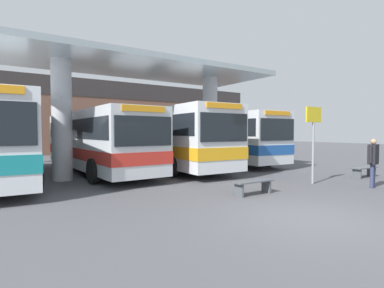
{
  "coord_description": "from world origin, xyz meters",
  "views": [
    {
      "loc": [
        -6.13,
        -4.43,
        2.05
      ],
      "look_at": [
        0.0,
        5.04,
        1.6
      ],
      "focal_mm": 28.0,
      "sensor_mm": 36.0,
      "label": 1
    }
  ],
  "objects_px": {
    "transit_bus_far_right_bay": "(220,136)",
    "info_sign_platform": "(313,129)",
    "transit_bus_center_bay": "(97,139)",
    "parked_car_street": "(146,143)",
    "waiting_bench_near_pillar": "(364,170)",
    "transit_bus_right_bay": "(163,136)",
    "pedestrian_waiting": "(373,158)",
    "waiting_bench_mid_platform": "(253,184)"
  },
  "relations": [
    {
      "from": "waiting_bench_mid_platform",
      "to": "pedestrian_waiting",
      "type": "height_order",
      "value": "pedestrian_waiting"
    },
    {
      "from": "transit_bus_center_bay",
      "to": "parked_car_street",
      "type": "xyz_separation_m",
      "value": [
        7.66,
        11.11,
        -0.68
      ]
    },
    {
      "from": "transit_bus_center_bay",
      "to": "waiting_bench_near_pillar",
      "type": "distance_m",
      "value": 12.8
    },
    {
      "from": "waiting_bench_mid_platform",
      "to": "transit_bus_right_bay",
      "type": "bearing_deg",
      "value": 83.07
    },
    {
      "from": "waiting_bench_mid_platform",
      "to": "pedestrian_waiting",
      "type": "bearing_deg",
      "value": -18.61
    },
    {
      "from": "transit_bus_center_bay",
      "to": "pedestrian_waiting",
      "type": "relative_size",
      "value": 5.94
    },
    {
      "from": "transit_bus_right_bay",
      "to": "transit_bus_far_right_bay",
      "type": "xyz_separation_m",
      "value": [
        4.29,
        0.14,
        -0.05
      ]
    },
    {
      "from": "transit_bus_right_bay",
      "to": "waiting_bench_near_pillar",
      "type": "height_order",
      "value": "transit_bus_right_bay"
    },
    {
      "from": "transit_bus_far_right_bay",
      "to": "info_sign_platform",
      "type": "xyz_separation_m",
      "value": [
        -1.85,
        -8.31,
        0.39
      ]
    },
    {
      "from": "transit_bus_center_bay",
      "to": "transit_bus_far_right_bay",
      "type": "distance_m",
      "value": 8.1
    },
    {
      "from": "waiting_bench_mid_platform",
      "to": "transit_bus_center_bay",
      "type": "bearing_deg",
      "value": 108.67
    },
    {
      "from": "transit_bus_far_right_bay",
      "to": "info_sign_platform",
      "type": "distance_m",
      "value": 8.52
    },
    {
      "from": "transit_bus_center_bay",
      "to": "waiting_bench_mid_platform",
      "type": "relative_size",
      "value": 7.04
    },
    {
      "from": "info_sign_platform",
      "to": "waiting_bench_near_pillar",
      "type": "bearing_deg",
      "value": -3.72
    },
    {
      "from": "transit_bus_right_bay",
      "to": "parked_car_street",
      "type": "xyz_separation_m",
      "value": [
        3.86,
        10.94,
        -0.81
      ]
    },
    {
      "from": "waiting_bench_mid_platform",
      "to": "parked_car_street",
      "type": "relative_size",
      "value": 0.34
    },
    {
      "from": "transit_bus_right_bay",
      "to": "pedestrian_waiting",
      "type": "xyz_separation_m",
      "value": [
        3.5,
        -9.92,
        -0.73
      ]
    },
    {
      "from": "info_sign_platform",
      "to": "pedestrian_waiting",
      "type": "relative_size",
      "value": 1.69
    },
    {
      "from": "transit_bus_right_bay",
      "to": "waiting_bench_mid_platform",
      "type": "xyz_separation_m",
      "value": [
        -1.02,
        -8.39,
        -1.49
      ]
    },
    {
      "from": "waiting_bench_mid_platform",
      "to": "parked_car_street",
      "type": "bearing_deg",
      "value": 75.84
    },
    {
      "from": "pedestrian_waiting",
      "to": "transit_bus_right_bay",
      "type": "bearing_deg",
      "value": 99.01
    },
    {
      "from": "transit_bus_right_bay",
      "to": "transit_bus_far_right_bay",
      "type": "distance_m",
      "value": 4.3
    },
    {
      "from": "pedestrian_waiting",
      "to": "parked_car_street",
      "type": "bearing_deg",
      "value": 78.58
    },
    {
      "from": "waiting_bench_near_pillar",
      "to": "transit_bus_right_bay",
      "type": "bearing_deg",
      "value": 125.1
    },
    {
      "from": "info_sign_platform",
      "to": "parked_car_street",
      "type": "relative_size",
      "value": 0.68
    },
    {
      "from": "transit_bus_far_right_bay",
      "to": "waiting_bench_near_pillar",
      "type": "distance_m",
      "value": 8.81
    },
    {
      "from": "transit_bus_far_right_bay",
      "to": "pedestrian_waiting",
      "type": "height_order",
      "value": "transit_bus_far_right_bay"
    },
    {
      "from": "transit_bus_right_bay",
      "to": "waiting_bench_near_pillar",
      "type": "xyz_separation_m",
      "value": [
        5.9,
        -8.39,
        -1.49
      ]
    },
    {
      "from": "waiting_bench_near_pillar",
      "to": "parked_car_street",
      "type": "distance_m",
      "value": 19.46
    },
    {
      "from": "pedestrian_waiting",
      "to": "transit_bus_center_bay",
      "type": "bearing_deg",
      "value": 116.39
    },
    {
      "from": "transit_bus_center_bay",
      "to": "pedestrian_waiting",
      "type": "bearing_deg",
      "value": 124.1
    },
    {
      "from": "transit_bus_right_bay",
      "to": "transit_bus_center_bay",
      "type": "bearing_deg",
      "value": 4.02
    },
    {
      "from": "transit_bus_far_right_bay",
      "to": "pedestrian_waiting",
      "type": "distance_m",
      "value": 10.11
    },
    {
      "from": "waiting_bench_near_pillar",
      "to": "pedestrian_waiting",
      "type": "relative_size",
      "value": 0.87
    },
    {
      "from": "transit_bus_right_bay",
      "to": "pedestrian_waiting",
      "type": "distance_m",
      "value": 10.54
    },
    {
      "from": "transit_bus_right_bay",
      "to": "waiting_bench_mid_platform",
      "type": "distance_m",
      "value": 8.59
    },
    {
      "from": "transit_bus_center_bay",
      "to": "info_sign_platform",
      "type": "height_order",
      "value": "info_sign_platform"
    },
    {
      "from": "transit_bus_center_bay",
      "to": "info_sign_platform",
      "type": "xyz_separation_m",
      "value": [
        6.25,
        -8.01,
        0.46
      ]
    },
    {
      "from": "waiting_bench_near_pillar",
      "to": "transit_bus_center_bay",
      "type": "bearing_deg",
      "value": 139.68
    },
    {
      "from": "info_sign_platform",
      "to": "parked_car_street",
      "type": "xyz_separation_m",
      "value": [
        1.42,
        19.11,
        -1.15
      ]
    },
    {
      "from": "waiting_bench_near_pillar",
      "to": "waiting_bench_mid_platform",
      "type": "xyz_separation_m",
      "value": [
        -6.92,
        0.0,
        -0.0
      ]
    },
    {
      "from": "waiting_bench_near_pillar",
      "to": "waiting_bench_mid_platform",
      "type": "distance_m",
      "value": 6.92
    }
  ]
}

